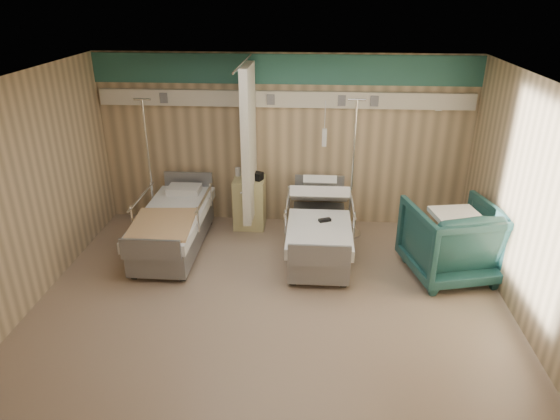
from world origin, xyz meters
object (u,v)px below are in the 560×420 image
object	(u,v)px
bed_left	(174,231)
bedside_cabinet	(250,203)
iv_stand_left	(154,203)
bed_right	(319,235)
visitor_armchair	(452,240)
iv_stand_right	(350,209)

from	to	relation	value
bed_left	bedside_cabinet	distance (m)	1.39
bedside_cabinet	iv_stand_left	size ratio (longest dim) A/B	0.39
bed_left	iv_stand_left	size ratio (longest dim) A/B	1.00
iv_stand_left	bed_left	bearing A→B (deg)	-54.55
iv_stand_left	bed_right	bearing A→B (deg)	-15.15
bed_left	visitor_armchair	bearing A→B (deg)	-6.28
bedside_cabinet	iv_stand_right	bearing A→B (deg)	-6.62
iv_stand_right	bed_left	bearing A→B (deg)	-165.30
bed_right	bedside_cabinet	xyz separation A→B (m)	(-1.15, 0.90, 0.11)
bed_right	iv_stand_left	world-z (taller)	iv_stand_left
bed_left	bedside_cabinet	xyz separation A→B (m)	(1.05, 0.90, 0.11)
visitor_armchair	iv_stand_right	distance (m)	1.75
bed_right	iv_stand_right	world-z (taller)	iv_stand_right
bed_left	iv_stand_right	size ratio (longest dim) A/B	0.98
bed_right	iv_stand_right	distance (m)	0.88
bed_right	bed_left	xyz separation A→B (m)	(-2.20, 0.00, 0.00)
iv_stand_right	iv_stand_left	distance (m)	3.23
bed_right	bed_left	size ratio (longest dim) A/B	1.00
bed_right	iv_stand_left	size ratio (longest dim) A/B	1.00
bed_right	bedside_cabinet	bearing A→B (deg)	141.95
bed_right	iv_stand_left	xyz separation A→B (m)	(-2.73, 0.74, 0.13)
iv_stand_right	visitor_armchair	bearing A→B (deg)	-41.24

